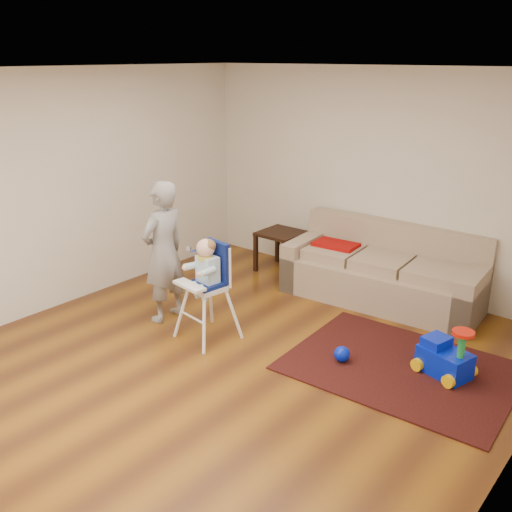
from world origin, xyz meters
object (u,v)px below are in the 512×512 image
Objects in this scene: sofa at (383,265)px; high_chair at (207,291)px; toy_ball at (342,354)px; adult at (164,252)px; ride_on_toy at (446,349)px; side_table at (281,251)px.

high_chair reaches higher than sofa.
adult is (-2.05, -0.39, 0.69)m from toy_ball.
ride_on_toy is 3.27× the size of toy_ball.
toy_ball is at bearing -80.02° from sofa.
adult is at bearing -169.17° from toy_ball.
sofa is 1.74m from ride_on_toy.
toy_ball is 2.20m from adult.
side_table reaches higher than ride_on_toy.
high_chair reaches higher than side_table.
side_table is 0.50× the size of high_chair.
side_table is 3.07m from ride_on_toy.
adult is (-1.63, -1.98, 0.34)m from sofa.
adult is at bearing -134.26° from sofa.
ride_on_toy is at bearing 103.52° from adult.
high_chair is at bearing 84.62° from adult.
toy_ball is at bearing 98.92° from adult.
sofa is at bearing 138.53° from adult.
side_table is at bearing 175.87° from adult.
ride_on_toy reaches higher than toy_ball.
sofa is 4.73× the size of ride_on_toy.
toy_ball is at bearing -39.69° from side_table.
ride_on_toy is 0.46× the size of high_chair.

